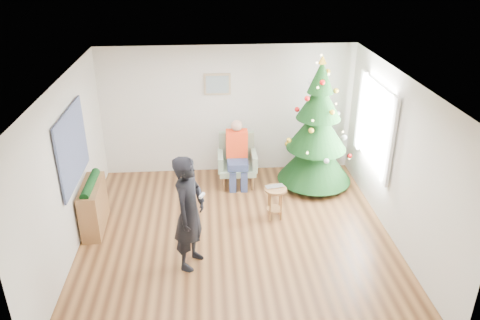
{
  "coord_description": "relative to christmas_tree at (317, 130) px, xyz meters",
  "views": [
    {
      "loc": [
        -0.42,
        -6.32,
        4.39
      ],
      "look_at": [
        0.1,
        0.6,
        1.1
      ],
      "focal_mm": 35.0,
      "sensor_mm": 36.0,
      "label": 1
    }
  ],
  "objects": [
    {
      "name": "wall_front",
      "position": [
        -1.63,
        -4.18,
        0.15
      ],
      "size": [
        5.0,
        0.0,
        5.0
      ],
      "primitive_type": "plane",
      "rotation": [
        -1.57,
        0.0,
        0.0
      ],
      "color": "silver",
      "rests_on": "floor"
    },
    {
      "name": "wall_right",
      "position": [
        0.87,
        -1.68,
        0.15
      ],
      "size": [
        0.0,
        5.0,
        5.0
      ],
      "primitive_type": "plane",
      "rotation": [
        1.57,
        0.0,
        -1.57
      ],
      "color": "silver",
      "rests_on": "floor"
    },
    {
      "name": "garland",
      "position": [
        -3.96,
        -1.22,
        -0.33
      ],
      "size": [
        0.14,
        0.9,
        0.14
      ],
      "primitive_type": "cylinder",
      "rotation": [
        1.57,
        0.0,
        0.0
      ],
      "color": "black",
      "rests_on": "console"
    },
    {
      "name": "standing_man",
      "position": [
        -2.34,
        -2.3,
        -0.28
      ],
      "size": [
        0.64,
        0.75,
        1.75
      ],
      "primitive_type": "imported",
      "rotation": [
        0.0,
        0.0,
        1.16
      ],
      "color": "black",
      "rests_on": "floor"
    },
    {
      "name": "ceiling",
      "position": [
        -1.63,
        -1.68,
        1.45
      ],
      "size": [
        5.0,
        5.0,
        0.0
      ],
      "primitive_type": "plane",
      "rotation": [
        3.14,
        0.0,
        0.0
      ],
      "color": "white",
      "rests_on": "wall_back"
    },
    {
      "name": "console",
      "position": [
        -3.96,
        -1.22,
        -0.75
      ],
      "size": [
        0.34,
        1.01,
        0.8
      ],
      "primitive_type": "cube",
      "rotation": [
        0.0,
        0.0,
        0.04
      ],
      "color": "brown",
      "rests_on": "floor"
    },
    {
      "name": "tapestry",
      "position": [
        -4.09,
        -1.38,
        0.4
      ],
      "size": [
        0.03,
        1.5,
        1.15
      ],
      "primitive_type": "cube",
      "color": "black",
      "rests_on": "wall_left"
    },
    {
      "name": "curtains",
      "position": [
        0.81,
        -0.68,
        0.35
      ],
      "size": [
        0.05,
        1.75,
        1.5
      ],
      "color": "white",
      "rests_on": "wall_right"
    },
    {
      "name": "floor",
      "position": [
        -1.63,
        -1.68,
        -1.15
      ],
      "size": [
        5.0,
        5.0,
        0.0
      ],
      "primitive_type": "plane",
      "color": "brown",
      "rests_on": "ground"
    },
    {
      "name": "framed_picture",
      "position": [
        -1.83,
        0.78,
        0.7
      ],
      "size": [
        0.52,
        0.05,
        0.42
      ],
      "color": "tan",
      "rests_on": "wall_back"
    },
    {
      "name": "wall_back",
      "position": [
        -1.63,
        0.82,
        0.15
      ],
      "size": [
        5.0,
        0.0,
        5.0
      ],
      "primitive_type": "plane",
      "rotation": [
        1.57,
        0.0,
        0.0
      ],
      "color": "silver",
      "rests_on": "floor"
    },
    {
      "name": "armchair",
      "position": [
        -1.49,
        0.19,
        -0.79
      ],
      "size": [
        0.76,
        0.68,
        0.99
      ],
      "rotation": [
        0.0,
        0.0,
        -0.02
      ],
      "color": "gray",
      "rests_on": "floor"
    },
    {
      "name": "laptop",
      "position": [
        -0.93,
        -1.14,
        -0.57
      ],
      "size": [
        0.35,
        0.27,
        0.02
      ],
      "primitive_type": "imported",
      "rotation": [
        0.0,
        0.0,
        0.21
      ],
      "color": "silver",
      "rests_on": "stool"
    },
    {
      "name": "seated_person",
      "position": [
        -1.49,
        0.14,
        -0.49
      ],
      "size": [
        0.42,
        0.6,
        1.3
      ],
      "rotation": [
        0.0,
        0.0,
        -0.02
      ],
      "color": "navy",
      "rests_on": "armchair"
    },
    {
      "name": "wall_left",
      "position": [
        -4.13,
        -1.68,
        0.15
      ],
      "size": [
        0.0,
        5.0,
        5.0
      ],
      "primitive_type": "plane",
      "rotation": [
        1.57,
        0.0,
        1.57
      ],
      "color": "silver",
      "rests_on": "floor"
    },
    {
      "name": "christmas_tree",
      "position": [
        0.0,
        0.0,
        0.0
      ],
      "size": [
        1.42,
        1.42,
        2.56
      ],
      "rotation": [
        0.0,
        0.0,
        0.38
      ],
      "color": "#3F2816",
      "rests_on": "floor"
    },
    {
      "name": "stool",
      "position": [
        -0.93,
        -1.14,
        -0.86
      ],
      "size": [
        0.38,
        0.38,
        0.57
      ],
      "rotation": [
        0.0,
        0.0,
        -0.14
      ],
      "color": "brown",
      "rests_on": "floor"
    },
    {
      "name": "game_controller",
      "position": [
        -2.16,
        -2.33,
        0.01
      ],
      "size": [
        0.09,
        0.13,
        0.04
      ],
      "primitive_type": "cube",
      "rotation": [
        0.0,
        0.0,
        -0.41
      ],
      "color": "white",
      "rests_on": "standing_man"
    },
    {
      "name": "window_panel",
      "position": [
        0.84,
        -0.68,
        0.35
      ],
      "size": [
        0.04,
        1.3,
        1.4
      ],
      "primitive_type": "cube",
      "color": "white",
      "rests_on": "wall_right"
    }
  ]
}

